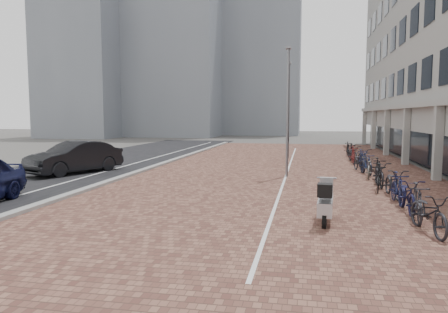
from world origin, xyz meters
TOP-DOWN VIEW (x-y plane):
  - ground at (0.00, 0.00)m, footprint 140.00×140.00m
  - plaza_brick at (2.00, 12.00)m, footprint 14.50×42.00m
  - street_asphalt at (-9.00, 12.00)m, footprint 8.00×50.00m
  - curb at (-5.10, 12.00)m, footprint 0.35×42.00m
  - lane_line at (-7.00, 12.00)m, footprint 0.12×44.00m
  - parking_line at (2.20, 12.00)m, footprint 0.10×30.00m
  - bg_towers at (-14.34, 48.94)m, footprint 33.00×23.00m
  - car_dark at (-8.23, 9.11)m, footprint 3.46×5.14m
  - scooter_front at (3.65, 1.51)m, footprint 0.66×1.76m
  - lamp_near at (2.25, 9.80)m, footprint 0.12×0.12m
  - lamp_far at (1.91, 18.61)m, footprint 0.12×0.12m
  - bike_row at (6.05, 10.65)m, footprint 1.38×21.45m

SIDE VIEW (x-z plane):
  - ground at x=0.00m, z-range 0.00..0.00m
  - street_asphalt at x=-9.00m, z-range -0.01..0.02m
  - plaza_brick at x=2.00m, z-range -0.01..0.03m
  - lane_line at x=-7.00m, z-range 0.02..0.02m
  - parking_line at x=2.20m, z-range 0.03..0.04m
  - curb at x=-5.10m, z-range 0.00..0.14m
  - bike_row at x=6.05m, z-range 0.00..1.05m
  - scooter_front at x=3.65m, z-range 0.00..1.19m
  - car_dark at x=-8.23m, z-range 0.00..1.60m
  - lamp_near at x=2.25m, z-range 0.00..5.96m
  - lamp_far at x=1.91m, z-range 0.00..6.36m
  - bg_towers at x=-14.34m, z-range -2.04..29.96m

